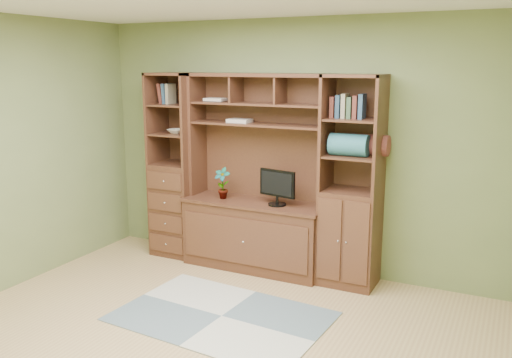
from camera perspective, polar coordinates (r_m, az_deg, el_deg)
The scene contains 11 objects.
room at distance 3.91m, azimuth -6.97°, elevation -0.51°, with size 4.60×4.10×2.64m.
center_hutch at distance 5.61m, azimuth -0.20°, elevation 0.54°, with size 1.54×0.53×2.05m, color #462618.
left_tower at distance 6.14m, azimuth -8.42°, elevation 1.42°, with size 0.50×0.45×2.05m, color #462618.
right_tower at distance 5.28m, azimuth 10.01°, elevation -0.37°, with size 0.55×0.45×2.05m, color #462618.
rug at distance 4.83m, azimuth -3.64°, elevation -14.24°, with size 1.76×1.18×0.01m, color gray.
monitor at distance 5.47m, azimuth 2.26°, elevation -0.22°, with size 0.41×0.18×0.51m, color black.
orchid at distance 5.77m, azimuth -3.56°, elevation -0.44°, with size 0.18×0.12×0.34m, color #9E5435.
magazines at distance 5.70m, azimuth -1.73°, elevation 6.16°, with size 0.24×0.17×0.04m, color #BBAA9F.
bowl at distance 6.07m, azimuth -8.37°, elevation 5.01°, with size 0.19×0.19×0.05m, color silver.
blanket_teal at distance 5.17m, azimuth 9.77°, elevation 3.55°, with size 0.36×0.21×0.21m, color #2B6572.
blanket_red at distance 5.26m, azimuth 11.90°, elevation 3.54°, with size 0.36×0.20×0.20m, color brown.
Camera 1 is at (2.09, -3.19, 2.14)m, focal length 38.00 mm.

